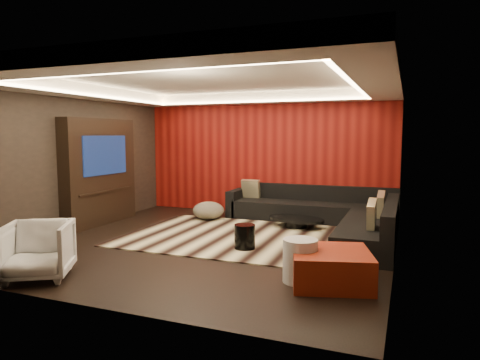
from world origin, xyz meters
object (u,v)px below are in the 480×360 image
at_px(coffee_table, 296,222).
at_px(armchair, 38,250).
at_px(white_side_table, 300,261).
at_px(sectional_sofa, 330,216).
at_px(orange_ottoman, 331,267).
at_px(drum_stool, 245,237).

distance_m(coffee_table, armchair, 4.83).
xyz_separation_m(coffee_table, white_side_table, (0.82, -3.07, 0.16)).
relative_size(armchair, sectional_sofa, 0.22).
distance_m(white_side_table, orange_ottoman, 0.39).
relative_size(coffee_table, drum_stool, 2.92).
bearing_deg(orange_ottoman, sectional_sofa, 99.77).
bearing_deg(sectional_sofa, drum_stool, -116.45).
bearing_deg(orange_ottoman, armchair, -161.52).
height_order(white_side_table, armchair, armchair).
distance_m(drum_stool, orange_ottoman, 1.92).
relative_size(orange_ottoman, armchair, 1.17).
xyz_separation_m(coffee_table, sectional_sofa, (0.65, 0.18, 0.14)).
xyz_separation_m(coffee_table, armchair, (-2.39, -4.19, 0.25)).
distance_m(drum_stool, sectional_sofa, 2.32).
bearing_deg(armchair, white_side_table, -11.41).
distance_m(armchair, sectional_sofa, 5.32).
bearing_deg(sectional_sofa, armchair, -124.82).
xyz_separation_m(drum_stool, white_side_table, (1.20, -1.17, 0.06)).
bearing_deg(white_side_table, coffee_table, 104.94).
bearing_deg(sectional_sofa, white_side_table, -87.03).
height_order(white_side_table, sectional_sofa, sectional_sofa).
distance_m(orange_ottoman, sectional_sofa, 3.21).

